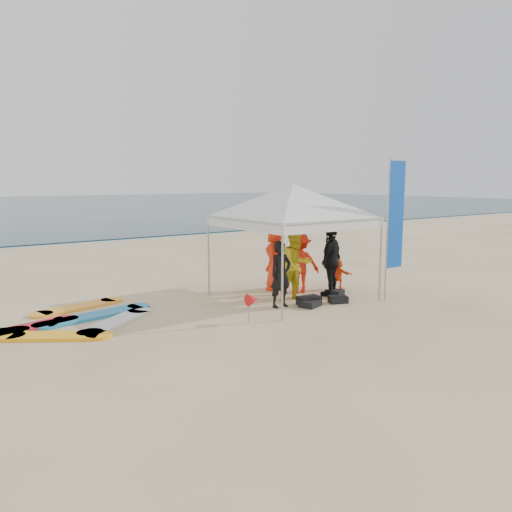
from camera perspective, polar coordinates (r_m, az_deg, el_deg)
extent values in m
plane|color=beige|center=(10.36, 3.66, -8.84)|extent=(120.00, 120.00, 0.00)
cube|color=silver|center=(26.78, -21.72, 1.32)|extent=(160.00, 1.20, 0.01)
imported|color=black|center=(12.29, 2.83, -2.10)|extent=(0.60, 0.40, 1.65)
imported|color=yellow|center=(12.95, 4.61, -1.03)|extent=(0.96, 0.77, 1.89)
imported|color=red|center=(13.95, 5.07, -0.81)|extent=(1.24, 1.08, 1.67)
imported|color=black|center=(13.65, 8.58, -0.54)|extent=(1.22, 0.89, 1.92)
imported|color=#FD3616|center=(14.25, 2.34, -0.09)|extent=(1.11, 1.01, 1.91)
imported|color=#FF5116|center=(14.62, 9.40, -2.07)|extent=(0.48, 0.83, 0.85)
cylinder|color=#A5A5A8|center=(13.66, -5.44, 0.03)|extent=(0.05, 0.05, 2.15)
cylinder|color=#A5A5A8|center=(15.51, 4.95, 1.05)|extent=(0.05, 0.05, 2.15)
cylinder|color=#A5A5A8|center=(11.01, 3.02, -2.00)|extent=(0.05, 0.05, 2.15)
cylinder|color=#A5A5A8|center=(13.24, 14.04, -0.46)|extent=(0.05, 0.05, 2.15)
cube|color=white|center=(11.95, 9.15, 3.36)|extent=(3.33, 0.02, 0.24)
cube|color=white|center=(14.42, 0.09, 4.34)|extent=(3.33, 0.02, 0.24)
cube|color=white|center=(12.18, -1.68, 3.56)|extent=(0.02, 3.33, 0.24)
cube|color=white|center=(14.23, 9.23, 4.18)|extent=(0.02, 3.33, 0.24)
pyramid|color=white|center=(13.10, 4.24, 8.20)|extent=(4.57, 4.57, 0.86)
cylinder|color=#A5A5A8|center=(13.23, 14.78, 2.92)|extent=(0.04, 0.04, 3.72)
cube|color=blue|center=(13.44, 15.70, 4.56)|extent=(0.58, 0.03, 2.76)
cylinder|color=#A5A5A8|center=(11.06, -0.85, -6.08)|extent=(0.02, 0.02, 0.60)
cone|color=red|center=(11.08, -0.34, -5.00)|extent=(0.28, 0.28, 0.28)
cube|color=black|center=(12.71, 6.07, -5.08)|extent=(0.60, 0.43, 0.22)
cube|color=black|center=(13.00, 9.36, -4.92)|extent=(0.54, 0.45, 0.18)
cube|color=black|center=(12.52, 6.17, -5.42)|extent=(0.60, 0.54, 0.16)
cube|color=black|center=(13.60, 9.30, -4.28)|extent=(0.42, 0.36, 0.20)
cube|color=#FFAB15|center=(10.82, -21.97, -8.50)|extent=(1.74, 1.40, 0.07)
cube|color=#FFA32A|center=(13.03, -19.66, -5.53)|extent=(1.93, 0.94, 0.07)
cube|color=silver|center=(11.47, -15.61, -7.23)|extent=(1.80, 1.48, 0.07)
cube|color=red|center=(11.54, -25.87, -7.70)|extent=(2.31, 1.03, 0.07)
cube|color=#227DB7|center=(12.11, -17.94, -6.51)|extent=(2.37, 0.92, 0.07)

